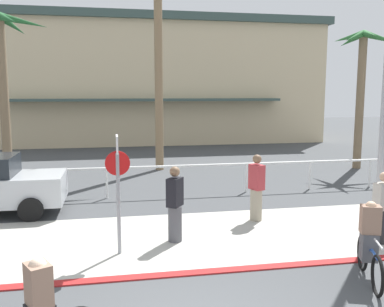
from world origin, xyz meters
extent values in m
plane|color=#424447|center=(0.00, 10.00, 0.00)|extent=(80.00, 80.00, 0.00)
cube|color=#ADAAA0|center=(0.00, 4.20, 0.01)|extent=(44.00, 4.00, 0.02)
cube|color=maroon|center=(0.00, 2.20, 0.01)|extent=(44.00, 0.24, 0.03)
cube|color=beige|center=(1.17, 26.77, 4.00)|extent=(24.76, 9.55, 8.00)
cube|color=#384C47|center=(1.17, 26.77, 8.25)|extent=(25.36, 10.15, 0.50)
cube|color=#384C47|center=(1.17, 21.50, 3.00)|extent=(17.33, 1.20, 0.16)
cylinder|color=white|center=(0.00, 8.50, 1.00)|extent=(21.39, 0.08, 0.08)
cylinder|color=white|center=(-3.56, 8.50, 0.50)|extent=(0.08, 0.08, 1.00)
cylinder|color=white|center=(-1.19, 8.50, 0.50)|extent=(0.08, 0.08, 1.00)
cylinder|color=white|center=(1.19, 8.50, 0.50)|extent=(0.08, 0.08, 1.00)
cylinder|color=white|center=(3.56, 8.50, 0.50)|extent=(0.08, 0.08, 1.00)
cylinder|color=white|center=(5.94, 8.50, 0.50)|extent=(0.08, 0.08, 1.00)
cylinder|color=white|center=(8.32, 8.50, 0.50)|extent=(0.08, 0.08, 1.00)
cylinder|color=gray|center=(-0.88, 3.47, 1.10)|extent=(0.08, 0.08, 2.20)
cube|color=white|center=(-0.88, 3.47, 2.38)|extent=(0.04, 0.56, 0.36)
cylinder|color=red|center=(-0.88, 3.47, 1.98)|extent=(0.52, 0.03, 0.52)
cylinder|color=#756047|center=(-5.05, 12.23, 3.15)|extent=(0.36, 0.36, 6.30)
cone|color=#235B2D|center=(-4.18, 12.23, 6.11)|extent=(1.79, 0.32, 0.68)
cone|color=#235B2D|center=(-4.70, 12.82, 6.05)|extent=(1.02, 1.44, 0.80)
cone|color=#235B2D|center=(-4.61, 11.46, 6.08)|extent=(1.19, 1.75, 0.74)
cylinder|color=#846B4C|center=(1.10, 13.47, 4.65)|extent=(0.36, 0.36, 9.31)
cylinder|color=#756047|center=(10.06, 12.17, 3.01)|extent=(0.36, 0.36, 6.03)
cone|color=#2D6B33|center=(10.99, 12.17, 5.81)|extent=(1.94, 0.32, 0.74)
cone|color=#2D6B33|center=(10.45, 12.66, 5.87)|extent=(1.08, 1.24, 0.63)
cone|color=#2D6B33|center=(9.90, 12.86, 5.82)|extent=(0.65, 1.54, 0.72)
cone|color=#2D6B33|center=(9.50, 12.44, 5.87)|extent=(1.33, 0.86, 0.62)
cone|color=#2D6B33|center=(9.47, 11.89, 5.83)|extent=(1.39, 0.89, 0.71)
cone|color=#2D6B33|center=(9.89, 11.45, 5.88)|extent=(0.65, 1.57, 0.60)
cone|color=#2D6B33|center=(10.46, 11.67, 5.82)|extent=(1.11, 1.28, 0.73)
cylinder|color=black|center=(-3.17, 8.08, 0.33)|extent=(0.66, 0.22, 0.66)
cylinder|color=black|center=(-3.17, 6.28, 0.33)|extent=(0.66, 0.22, 0.66)
torus|color=black|center=(3.42, 0.78, 0.33)|extent=(0.30, 0.70, 0.72)
torus|color=black|center=(3.79, 1.82, 0.33)|extent=(0.30, 0.70, 0.72)
cylinder|color=#2851A8|center=(3.68, 1.50, 0.48)|extent=(0.28, 0.67, 0.35)
cylinder|color=#2851A8|center=(3.50, 1.01, 0.62)|extent=(0.18, 0.38, 0.07)
cylinder|color=#2851A8|center=(3.65, 1.42, 0.55)|extent=(0.05, 0.05, 0.44)
cylinder|color=silver|center=(3.44, 0.83, 0.88)|extent=(0.20, 0.48, 0.04)
cube|color=#4C4C51|center=(3.65, 1.42, 0.61)|extent=(0.37, 0.40, 0.52)
cube|color=#93705B|center=(3.65, 1.42, 1.13)|extent=(0.41, 0.36, 0.52)
sphere|color=#D6A884|center=(3.65, 1.42, 1.36)|extent=(0.22, 0.22, 0.22)
cube|color=#93705B|center=(-1.91, -0.27, 1.13)|extent=(0.39, 0.42, 0.52)
sphere|color=beige|center=(-1.91, -0.27, 1.36)|extent=(0.22, 0.22, 0.22)
cylinder|color=#232326|center=(5.04, 3.03, 0.40)|extent=(0.37, 0.37, 0.80)
cube|color=#B7B2A8|center=(5.04, 3.03, 1.11)|extent=(0.44, 0.32, 0.62)
cylinder|color=#4C4C51|center=(0.40, 4.01, 0.43)|extent=(0.45, 0.45, 0.85)
cube|color=black|center=(0.40, 4.01, 1.18)|extent=(0.44, 0.48, 0.66)
sphere|color=brown|center=(0.40, 4.01, 1.66)|extent=(0.24, 0.24, 0.24)
cylinder|color=gray|center=(2.79, 5.22, 0.44)|extent=(0.41, 0.41, 0.87)
cube|color=#A33338|center=(2.79, 5.22, 1.21)|extent=(0.38, 0.47, 0.67)
sphere|color=brown|center=(2.79, 5.22, 1.70)|extent=(0.24, 0.24, 0.24)
camera|label=1|loc=(-0.98, -5.42, 3.43)|focal=39.86mm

